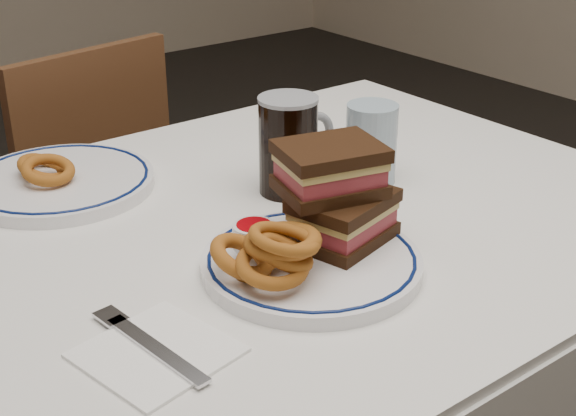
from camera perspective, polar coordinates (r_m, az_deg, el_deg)
dining_table at (r=1.15m, az=-3.44°, el=-6.23°), size 1.27×0.87×0.75m
chair_far at (r=1.92m, az=-14.85°, el=0.19°), size 0.45×0.45×0.84m
main_plate at (r=0.99m, az=1.68°, el=-3.88°), size 0.27×0.27×0.02m
reuben_sandwich at (r=1.00m, az=3.48°, el=1.04°), size 0.15×0.14×0.13m
onion_rings_main at (r=0.93m, az=-1.25°, el=-3.17°), size 0.12×0.13×0.11m
ketchup_ramekin at (r=1.00m, az=-2.42°, el=-1.88°), size 0.05×0.05×0.03m
beer_mug at (r=1.18m, az=0.13°, el=4.57°), size 0.13×0.09×0.15m
water_glass at (r=1.23m, az=5.93°, el=4.56°), size 0.08×0.08×0.12m
far_plate at (r=1.26m, az=-15.93°, el=1.82°), size 0.28×0.28×0.02m
onion_rings_far at (r=1.26m, az=-16.87°, el=2.65°), size 0.09×0.12×0.06m
napkin_fork at (r=0.86m, az=-9.46°, el=-9.97°), size 0.16×0.19×0.01m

